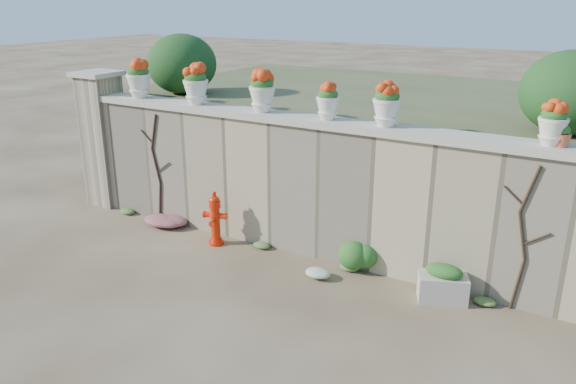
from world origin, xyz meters
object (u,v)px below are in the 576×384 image
Objects in this scene: terracotta_pot at (562,137)px; fire_hydrant at (215,218)px; planter_box at (443,284)px; urn_pot_0 at (139,79)px.

fire_hydrant is at bearing -173.59° from terracotta_pot.
planter_box is at bearing -156.66° from terracotta_pot.
urn_pot_0 is (-5.53, 0.46, 2.18)m from planter_box.
planter_box is 2.85× the size of terracotta_pot.
fire_hydrant is 2.80m from urn_pot_0.
terracotta_pot is at bearing 0.00° from urn_pot_0.
terracotta_pot is at bearing 1.32° from planter_box.
urn_pot_0 reaches higher than planter_box.
urn_pot_0 is at bearing 149.46° from fire_hydrant.
planter_box is (3.61, 0.07, -0.20)m from fire_hydrant.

